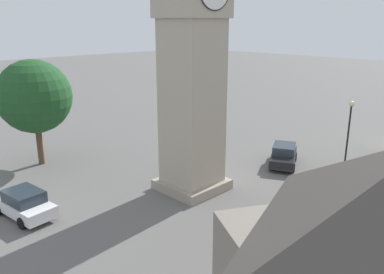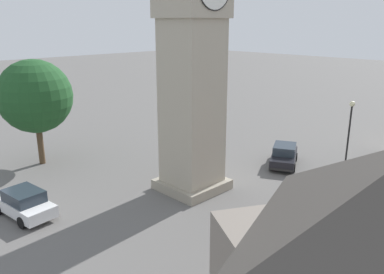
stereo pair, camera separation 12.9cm
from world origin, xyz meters
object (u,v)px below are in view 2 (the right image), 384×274
object	(u,v)px
clock_tower	(192,3)
lamp_post	(350,126)
car_blue_kerb	(284,155)
car_white_side	(277,232)
car_red_corner	(24,203)
tree	(35,96)

from	to	relation	value
clock_tower	lamp_post	xyz separation A→B (m)	(-9.37, 5.73, -7.82)
car_blue_kerb	car_white_side	bearing A→B (deg)	30.90
car_blue_kerb	car_red_corner	size ratio (longest dim) A/B	1.03
lamp_post	car_red_corner	bearing A→B (deg)	-27.41
clock_tower	tree	bearing A→B (deg)	-66.94
car_white_side	tree	size ratio (longest dim) A/B	0.57
car_red_corner	clock_tower	bearing A→B (deg)	157.05
lamp_post	clock_tower	bearing A→B (deg)	-31.43
clock_tower	car_red_corner	size ratio (longest dim) A/B	4.51
car_white_side	clock_tower	bearing A→B (deg)	-103.74
car_red_corner	car_white_side	xyz separation A→B (m)	(-7.25, 11.43, 0.00)
car_red_corner	tree	size ratio (longest dim) A/B	0.55
car_white_side	car_blue_kerb	bearing A→B (deg)	-149.10
clock_tower	car_white_side	xyz separation A→B (m)	(1.85, 7.57, -10.51)
car_red_corner	tree	xyz separation A→B (m)	(-4.32, -7.37, 4.35)
car_white_side	tree	xyz separation A→B (m)	(2.93, -18.80, 4.35)
car_red_corner	tree	distance (m)	9.59
car_white_side	tree	world-z (taller)	tree
clock_tower	car_blue_kerb	distance (m)	13.25
clock_tower	car_red_corner	world-z (taller)	clock_tower
car_blue_kerb	car_white_side	size ratio (longest dim) A/B	1.00
tree	car_blue_kerb	bearing A→B (deg)	134.27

